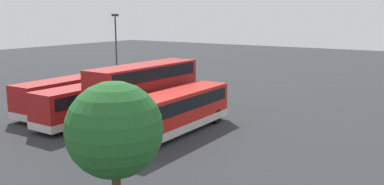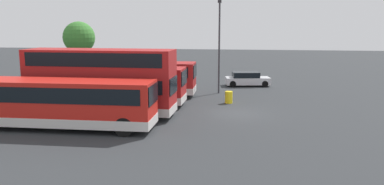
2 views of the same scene
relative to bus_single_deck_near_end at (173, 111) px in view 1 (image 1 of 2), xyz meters
name	(u,v)px [view 1 (image 1 of 2)]	position (x,y,z in m)	size (l,w,h in m)	color
ground_plane	(190,100)	(5.51, -10.29, -1.62)	(140.00, 140.00, 0.00)	#2D3033
bus_single_deck_near_end	(173,111)	(0.00, 0.00, 0.00)	(2.75, 11.31, 2.95)	red
bus_double_decker_second	(145,92)	(3.48, -1.14, 0.82)	(2.80, 10.16, 4.55)	#A51919
bus_single_deck_third	(103,99)	(7.15, -0.31, 0.00)	(2.71, 12.02, 2.95)	#A51919
bus_single_deck_fourth	(75,93)	(11.15, -0.95, 0.00)	(2.87, 11.31, 2.95)	#A51919
car_hatchback_silver	(104,81)	(17.97, -11.05, -0.92)	(2.50, 4.66, 1.43)	silver
lamp_post_tall	(116,48)	(13.36, -8.48, 3.21)	(0.70, 0.30, 8.29)	#38383D
waste_bin_yellow	(157,93)	(8.97, -9.59, -1.15)	(0.60, 0.60, 0.95)	yellow
tree_midleft	(114,130)	(-5.47, 11.37, 2.20)	(3.83, 3.83, 5.75)	#4C3823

